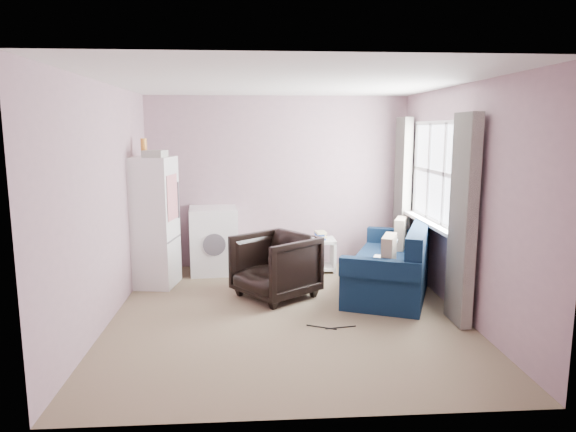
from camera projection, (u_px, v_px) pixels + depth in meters
name	position (u px, v px, depth m)	size (l,w,h in m)	color
room	(289.00, 202.00, 5.49)	(3.84, 4.24, 2.54)	#806E54
armchair	(275.00, 263.00, 6.21)	(0.83, 0.77, 0.85)	black
fridge	(152.00, 221.00, 6.62)	(0.67, 0.66, 1.91)	white
washing_machine	(214.00, 239.00, 7.30)	(0.72, 0.72, 0.93)	white
side_table	(320.00, 252.00, 7.40)	(0.43, 0.43, 0.58)	white
sofa	(395.00, 266.00, 6.44)	(1.57, 2.15, 0.88)	#0D233F
window_dressing	(428.00, 205.00, 6.31)	(0.17, 2.62, 2.18)	white
floor_cables	(331.00, 327.00, 5.28)	(0.51, 0.15, 0.01)	black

